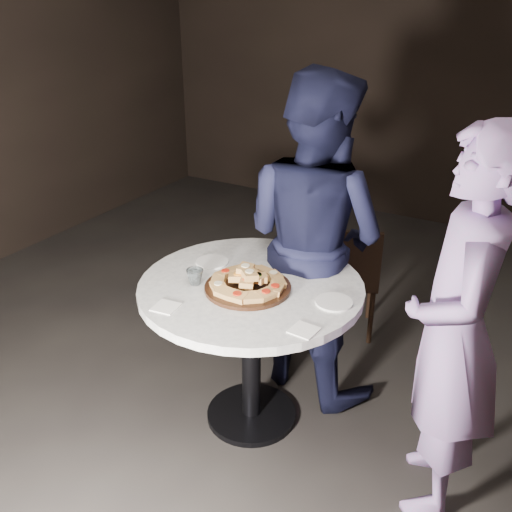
% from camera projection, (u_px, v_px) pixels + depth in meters
% --- Properties ---
extents(floor, '(7.00, 7.00, 0.00)m').
position_uv_depth(floor, '(255.00, 426.00, 3.12)').
color(floor, black).
rests_on(floor, ground).
extents(table, '(1.20, 1.20, 0.84)m').
position_uv_depth(table, '(251.00, 310.00, 2.90)').
color(table, black).
rests_on(table, ground).
extents(serving_board, '(0.47, 0.47, 0.02)m').
position_uv_depth(serving_board, '(248.00, 287.00, 2.77)').
color(serving_board, black).
rests_on(serving_board, table).
extents(focaccia_pile, '(0.38, 0.37, 0.10)m').
position_uv_depth(focaccia_pile, '(248.00, 280.00, 2.76)').
color(focaccia_pile, '#B58346').
rests_on(focaccia_pile, serving_board).
extents(plate_left, '(0.18, 0.18, 0.01)m').
position_uv_depth(plate_left, '(212.00, 262.00, 3.04)').
color(plate_left, white).
rests_on(plate_left, table).
extents(plate_right, '(0.18, 0.18, 0.01)m').
position_uv_depth(plate_right, '(334.00, 302.00, 2.65)').
color(plate_right, white).
rests_on(plate_right, table).
extents(water_glass, '(0.09, 0.09, 0.08)m').
position_uv_depth(water_glass, '(195.00, 277.00, 2.81)').
color(water_glass, silver).
rests_on(water_glass, table).
extents(napkin_near, '(0.12, 0.12, 0.01)m').
position_uv_depth(napkin_near, '(166.00, 307.00, 2.62)').
color(napkin_near, white).
rests_on(napkin_near, table).
extents(napkin_far, '(0.12, 0.12, 0.01)m').
position_uv_depth(napkin_far, '(304.00, 330.00, 2.44)').
color(napkin_far, white).
rests_on(napkin_far, table).
extents(chair_far, '(0.50, 0.51, 0.82)m').
position_uv_depth(chair_far, '(349.00, 273.00, 3.74)').
color(chair_far, black).
rests_on(chair_far, ground).
extents(diner_navy, '(1.04, 0.90, 1.84)m').
position_uv_depth(diner_navy, '(314.00, 238.00, 3.15)').
color(diner_navy, black).
rests_on(diner_navy, ground).
extents(diner_teal, '(0.57, 0.73, 1.77)m').
position_uv_depth(diner_teal, '(455.00, 333.00, 2.35)').
color(diner_teal, '#866CA8').
rests_on(diner_teal, ground).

